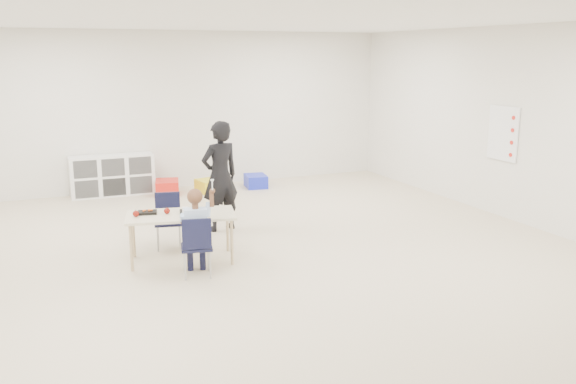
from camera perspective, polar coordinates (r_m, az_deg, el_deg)
name	(u,v)px	position (r m, az deg, el deg)	size (l,w,h in m)	color
room	(266,144)	(6.91, -2.09, 4.48)	(9.00, 9.02, 2.80)	beige
table	(182,237)	(7.30, -9.92, -4.17)	(1.35, 0.87, 0.57)	beige
chair_near	(197,246)	(6.78, -8.55, -4.99)	(0.33, 0.31, 0.69)	black
chair_far	(168,221)	(7.80, -11.14, -2.72)	(0.33, 0.31, 0.69)	black
child	(196,228)	(6.72, -8.60, -3.38)	(0.46, 0.46, 1.08)	#BCD4FF
lunch_tray_near	(189,211)	(7.26, -9.23, -1.81)	(0.22, 0.16, 0.03)	black
lunch_tray_far	(147,212)	(7.31, -13.04, -1.87)	(0.22, 0.16, 0.03)	black
milk_carton	(185,212)	(7.11, -9.58, -1.83)	(0.07, 0.07, 0.10)	white
bread_roll	(204,212)	(7.13, -7.89, -1.88)	(0.09, 0.09, 0.07)	#B18E48
apple_near	(167,211)	(7.25, -11.26, -1.74)	(0.07, 0.07, 0.07)	maroon
apple_far	(136,214)	(7.20, -14.05, -1.98)	(0.07, 0.07, 0.07)	maroon
cubby_shelf	(112,175)	(10.93, -16.12, 1.52)	(1.40, 0.40, 0.70)	white
rules_poster	(503,133)	(9.56, 19.48, 5.19)	(0.02, 0.60, 0.80)	white
adult	(220,176)	(8.39, -6.38, 1.48)	(0.55, 0.36, 1.52)	black
bin_red	(167,187)	(10.82, -11.23, 0.44)	(0.39, 0.50, 0.25)	red
bin_yellow	(209,186)	(10.86, -7.44, 0.56)	(0.35, 0.45, 0.22)	yellow
bin_blue	(256,181)	(11.18, -3.03, 1.03)	(0.36, 0.47, 0.23)	#1B28CB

